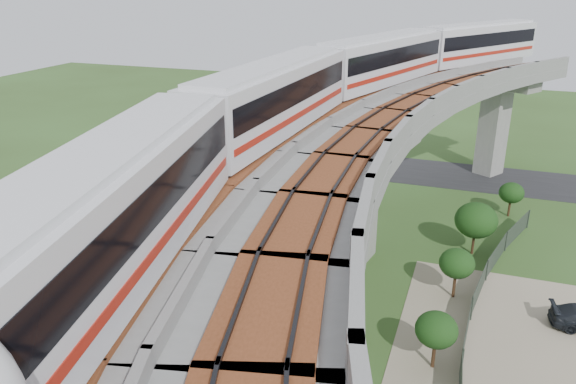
# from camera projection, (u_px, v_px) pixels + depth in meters

# --- Properties ---
(ground) EXTENTS (160.00, 160.00, 0.00)m
(ground) POSITION_uv_depth(u_px,v_px,m) (295.00, 339.00, 29.84)
(ground) COLOR #32491D
(ground) RESTS_ON ground
(asphalt_road) EXTENTS (60.00, 8.00, 0.03)m
(asphalt_road) POSITION_uv_depth(u_px,v_px,m) (391.00, 168.00, 56.22)
(asphalt_road) COLOR #232326
(asphalt_road) RESTS_ON ground
(viaduct) EXTENTS (19.58, 73.98, 11.40)m
(viaduct) POSITION_uv_depth(u_px,v_px,m) (376.00, 189.00, 25.38)
(viaduct) COLOR #99968E
(viaduct) RESTS_ON ground
(metro_train) EXTENTS (15.81, 60.53, 3.64)m
(metro_train) POSITION_uv_depth(u_px,v_px,m) (364.00, 79.00, 33.34)
(metro_train) COLOR silver
(metro_train) RESTS_ON ground
(fence) EXTENTS (3.87, 38.73, 1.50)m
(fence) POSITION_uv_depth(u_px,v_px,m) (490.00, 368.00, 26.54)
(fence) COLOR #2D382D
(fence) RESTS_ON ground
(tree_0) EXTENTS (1.94, 1.94, 2.83)m
(tree_0) POSITION_uv_depth(u_px,v_px,m) (512.00, 193.00, 44.41)
(tree_0) COLOR #382314
(tree_0) RESTS_ON ground
(tree_1) EXTENTS (2.87, 2.87, 3.76)m
(tree_1) POSITION_uv_depth(u_px,v_px,m) (476.00, 220.00, 38.13)
(tree_1) COLOR #382314
(tree_1) RESTS_ON ground
(tree_2) EXTENTS (2.08, 2.08, 3.17)m
(tree_2) POSITION_uv_depth(u_px,v_px,m) (457.00, 264.00, 32.94)
(tree_2) COLOR #382314
(tree_2) RESTS_ON ground
(tree_3) EXTENTS (2.06, 2.06, 3.07)m
(tree_3) POSITION_uv_depth(u_px,v_px,m) (436.00, 330.00, 26.93)
(tree_3) COLOR #382314
(tree_3) RESTS_ON ground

